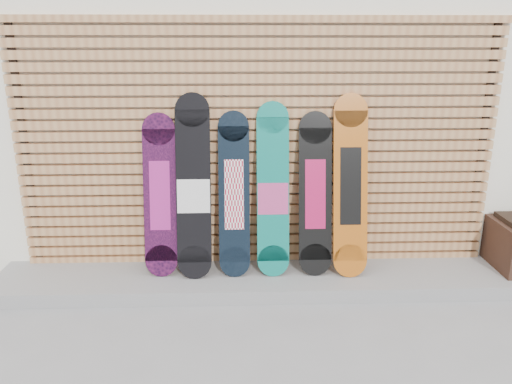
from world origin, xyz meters
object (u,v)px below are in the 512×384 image
at_px(snowboard_4, 315,194).
at_px(snowboard_5, 350,186).
at_px(snowboard_2, 234,195).
at_px(snowboard_3, 273,191).
at_px(snowboard_1, 194,188).
at_px(snowboard_0, 160,196).

relative_size(snowboard_4, snowboard_5, 0.90).
bearing_deg(snowboard_4, snowboard_2, 179.99).
height_order(snowboard_2, snowboard_4, snowboard_2).
relative_size(snowboard_3, snowboard_5, 0.96).
bearing_deg(snowboard_5, snowboard_4, 176.30).
bearing_deg(snowboard_1, snowboard_2, 2.71).
xyz_separation_m(snowboard_1, snowboard_4, (1.05, 0.02, -0.07)).
bearing_deg(snowboard_3, snowboard_2, 179.54).
xyz_separation_m(snowboard_1, snowboard_3, (0.68, 0.01, -0.04)).
distance_m(snowboard_2, snowboard_4, 0.70).
bearing_deg(snowboard_2, snowboard_0, 178.78).
distance_m(snowboard_0, snowboard_3, 0.97).
xyz_separation_m(snowboard_2, snowboard_3, (0.34, -0.00, 0.03)).
bearing_deg(snowboard_0, snowboard_2, -1.22).
xyz_separation_m(snowboard_3, snowboard_4, (0.37, 0.00, -0.03)).
bearing_deg(snowboard_5, snowboard_1, 179.87).
relative_size(snowboard_3, snowboard_4, 1.06).
bearing_deg(snowboard_4, snowboard_1, -179.11).
relative_size(snowboard_1, snowboard_2, 1.11).
xyz_separation_m(snowboard_0, snowboard_1, (0.29, -0.03, 0.07)).
height_order(snowboard_0, snowboard_4, snowboard_4).
distance_m(snowboard_1, snowboard_4, 1.05).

